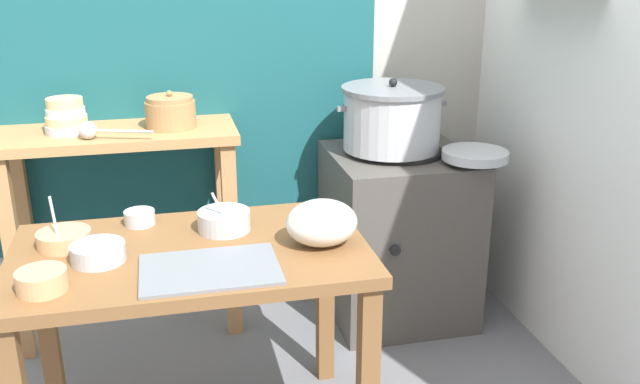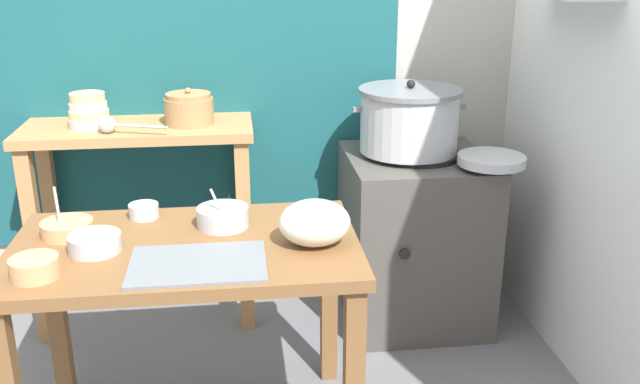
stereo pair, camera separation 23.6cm
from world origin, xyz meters
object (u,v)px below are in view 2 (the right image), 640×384
at_px(back_shelf_table, 141,176).
at_px(stove_block, 414,237).
at_px(wide_pan, 491,160).
at_px(steamer_pot, 409,120).
at_px(prep_bowl_0, 95,242).
at_px(plastic_bag, 315,223).
at_px(prep_bowl_1, 223,216).
at_px(ladle, 110,125).
at_px(prep_table, 187,275).
at_px(prep_bowl_2, 67,228).
at_px(serving_tray, 198,264).
at_px(bowl_stack_enamel, 89,111).
at_px(prep_bowl_4, 34,267).
at_px(clay_pot, 189,109).
at_px(prep_bowl_3, 144,210).

distance_m(back_shelf_table, stove_block, 1.22).
bearing_deg(wide_pan, steamer_pot, 140.94).
bearing_deg(prep_bowl_0, plastic_bag, -2.40).
bearing_deg(prep_bowl_1, ladle, 126.22).
height_order(prep_table, plastic_bag, plastic_bag).
relative_size(steamer_pot, plastic_bag, 2.14).
height_order(ladle, prep_bowl_2, ladle).
xyz_separation_m(back_shelf_table, prep_bowl_2, (-0.15, -0.74, 0.07)).
distance_m(stove_block, plastic_bag, 1.03).
bearing_deg(serving_tray, ladle, 112.31).
relative_size(steamer_pot, prep_bowl_2, 2.92).
xyz_separation_m(wide_pan, prep_bowl_1, (-1.07, -0.38, -0.04)).
height_order(steamer_pot, plastic_bag, steamer_pot).
bearing_deg(steamer_pot, prep_table, -140.63).
distance_m(bowl_stack_enamel, prep_bowl_4, 1.07).
xyz_separation_m(plastic_bag, prep_bowl_0, (-0.68, 0.03, -0.04)).
xyz_separation_m(stove_block, ladle, (-1.27, 0.01, 0.55)).
xyz_separation_m(prep_bowl_1, prep_bowl_4, (-0.53, -0.32, -0.00)).
relative_size(serving_tray, prep_bowl_1, 2.31).
distance_m(back_shelf_table, wide_pan, 1.47).
bearing_deg(stove_block, serving_tray, -135.16).
relative_size(prep_bowl_1, prep_bowl_2, 1.04).
bearing_deg(plastic_bag, back_shelf_table, 125.32).
height_order(steamer_pot, serving_tray, steamer_pot).
bearing_deg(prep_bowl_1, prep_bowl_4, -148.84).
relative_size(prep_bowl_1, prep_bowl_4, 1.26).
xyz_separation_m(bowl_stack_enamel, prep_bowl_0, (0.15, -0.88, -0.22)).
bearing_deg(plastic_bag, prep_table, 172.13).
distance_m(clay_pot, serving_tray, 1.05).
height_order(steamer_pot, prep_bowl_4, steamer_pot).
distance_m(plastic_bag, prep_bowl_1, 0.34).
bearing_deg(prep_bowl_0, back_shelf_table, 87.80).
xyz_separation_m(back_shelf_table, ladle, (-0.09, -0.12, 0.26)).
distance_m(stove_block, prep_bowl_1, 1.08).
bearing_deg(serving_tray, stove_block, 44.84).
relative_size(stove_block, serving_tray, 1.95).
distance_m(back_shelf_table, clay_pot, 0.36).
bearing_deg(prep_bowl_0, wide_pan, 20.25).
xyz_separation_m(prep_table, prep_bowl_1, (0.12, 0.13, 0.15)).
xyz_separation_m(steamer_pot, clay_pot, (-0.92, 0.11, 0.05)).
bearing_deg(wide_pan, serving_tray, -149.21).
height_order(back_shelf_table, ladle, ladle).
bearing_deg(prep_bowl_0, clay_pot, 73.92).
relative_size(stove_block, bowl_stack_enamel, 4.53).
xyz_separation_m(bowl_stack_enamel, prep_bowl_4, (0.02, -1.05, -0.21)).
bearing_deg(prep_bowl_4, prep_bowl_0, 49.78).
xyz_separation_m(steamer_pot, prep_bowl_1, (-0.78, -0.61, -0.16)).
xyz_separation_m(serving_tray, prep_bowl_0, (-0.32, 0.14, 0.02)).
bearing_deg(prep_bowl_2, prep_bowl_3, 29.97).
relative_size(wide_pan, prep_bowl_0, 1.69).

